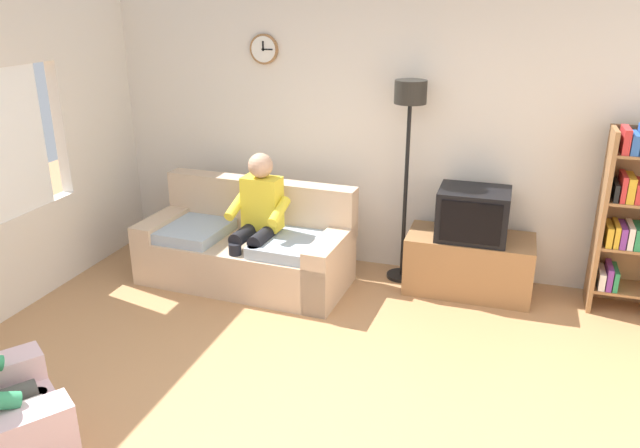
{
  "coord_description": "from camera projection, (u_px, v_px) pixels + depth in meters",
  "views": [
    {
      "loc": [
        1.06,
        -2.99,
        2.54
      ],
      "look_at": [
        -0.25,
        1.13,
        0.92
      ],
      "focal_mm": 34.75,
      "sensor_mm": 36.0,
      "label": 1
    }
  ],
  "objects": [
    {
      "name": "tv",
      "position": [
        473.0,
        214.0,
        5.36
      ],
      "size": [
        0.6,
        0.49,
        0.44
      ],
      "color": "black",
      "rests_on": "tv_stand"
    },
    {
      "name": "tv_stand",
      "position": [
        469.0,
        264.0,
        5.55
      ],
      "size": [
        1.1,
        0.56,
        0.53
      ],
      "color": "olive",
      "rests_on": "ground_plane"
    },
    {
      "name": "bookshelf",
      "position": [
        637.0,
        216.0,
        5.05
      ],
      "size": [
        0.68,
        0.36,
        1.58
      ],
      "color": "olive",
      "rests_on": "ground_plane"
    },
    {
      "name": "ground_plane",
      "position": [
        304.0,
        427.0,
        3.86
      ],
      "size": [
        12.0,
        12.0,
        0.0
      ],
      "primitive_type": "plane",
      "color": "#B27F51"
    },
    {
      "name": "couch",
      "position": [
        247.0,
        249.0,
        5.75
      ],
      "size": [
        1.94,
        0.97,
        0.9
      ],
      "color": "tan",
      "rests_on": "ground_plane"
    },
    {
      "name": "person_on_couch",
      "position": [
        257.0,
        215.0,
        5.47
      ],
      "size": [
        0.53,
        0.55,
        1.24
      ],
      "color": "yellow",
      "rests_on": "ground_plane"
    },
    {
      "name": "floor_lamp",
      "position": [
        409.0,
        126.0,
        5.4
      ],
      "size": [
        0.28,
        0.28,
        1.85
      ],
      "color": "black",
      "rests_on": "ground_plane"
    },
    {
      "name": "back_wall_assembly",
      "position": [
        396.0,
        130.0,
        5.76
      ],
      "size": [
        6.2,
        0.17,
        2.7
      ],
      "color": "silver",
      "rests_on": "ground_plane"
    }
  ]
}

